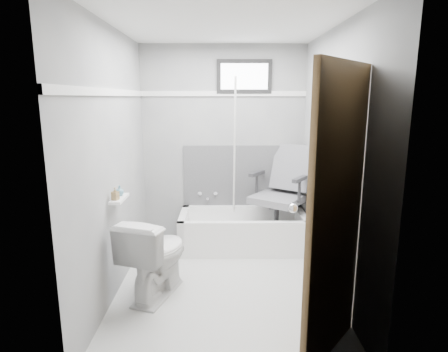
{
  "coord_description": "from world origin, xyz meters",
  "views": [
    {
      "loc": [
        -0.03,
        -3.34,
        1.78
      ],
      "look_at": [
        0.0,
        0.35,
        1.0
      ],
      "focal_mm": 30.0,
      "sensor_mm": 36.0,
      "label": 1
    }
  ],
  "objects_px": {
    "office_chair": "(277,192)",
    "soap_bottle_a": "(115,194)",
    "door": "(394,233)",
    "soap_bottle_b": "(120,191)",
    "bathtub": "(243,230)",
    "toilet": "(156,256)"
  },
  "relations": [
    {
      "from": "office_chair",
      "to": "soap_bottle_a",
      "type": "bearing_deg",
      "value": -107.63
    },
    {
      "from": "door",
      "to": "soap_bottle_b",
      "type": "xyz_separation_m",
      "value": [
        -1.92,
        1.2,
        -0.04
      ]
    },
    {
      "from": "bathtub",
      "to": "soap_bottle_b",
      "type": "height_order",
      "value": "soap_bottle_b"
    },
    {
      "from": "bathtub",
      "to": "office_chair",
      "type": "height_order",
      "value": "office_chair"
    },
    {
      "from": "bathtub",
      "to": "soap_bottle_a",
      "type": "bearing_deg",
      "value": -135.5
    },
    {
      "from": "door",
      "to": "toilet",
      "type": "bearing_deg",
      "value": 145.29
    },
    {
      "from": "bathtub",
      "to": "soap_bottle_a",
      "type": "xyz_separation_m",
      "value": [
        -1.17,
        -1.15,
        0.76
      ]
    },
    {
      "from": "soap_bottle_a",
      "to": "soap_bottle_b",
      "type": "xyz_separation_m",
      "value": [
        0.0,
        0.14,
        -0.01
      ]
    },
    {
      "from": "door",
      "to": "soap_bottle_b",
      "type": "distance_m",
      "value": 2.26
    },
    {
      "from": "soap_bottle_a",
      "to": "soap_bottle_b",
      "type": "distance_m",
      "value": 0.14
    },
    {
      "from": "door",
      "to": "soap_bottle_a",
      "type": "relative_size",
      "value": 17.31
    },
    {
      "from": "bathtub",
      "to": "door",
      "type": "height_order",
      "value": "door"
    },
    {
      "from": "office_chair",
      "to": "toilet",
      "type": "bearing_deg",
      "value": -102.42
    },
    {
      "from": "office_chair",
      "to": "soap_bottle_b",
      "type": "bearing_deg",
      "value": -111.02
    },
    {
      "from": "office_chair",
      "to": "soap_bottle_b",
      "type": "xyz_separation_m",
      "value": [
        -1.58,
        -1.04,
        0.29
      ]
    },
    {
      "from": "office_chair",
      "to": "soap_bottle_a",
      "type": "relative_size",
      "value": 9.55
    },
    {
      "from": "bathtub",
      "to": "door",
      "type": "distance_m",
      "value": 2.46
    },
    {
      "from": "soap_bottle_a",
      "to": "door",
      "type": "bearing_deg",
      "value": -28.91
    },
    {
      "from": "office_chair",
      "to": "soap_bottle_b",
      "type": "distance_m",
      "value": 1.91
    },
    {
      "from": "door",
      "to": "soap_bottle_a",
      "type": "xyz_separation_m",
      "value": [
        -1.92,
        1.06,
        -0.03
      ]
    },
    {
      "from": "office_chair",
      "to": "door",
      "type": "height_order",
      "value": "door"
    },
    {
      "from": "soap_bottle_a",
      "to": "office_chair",
      "type": "bearing_deg",
      "value": 36.84
    }
  ]
}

